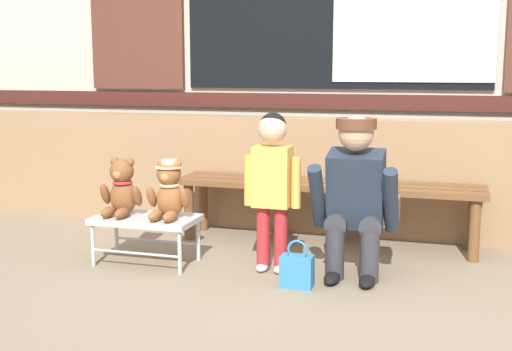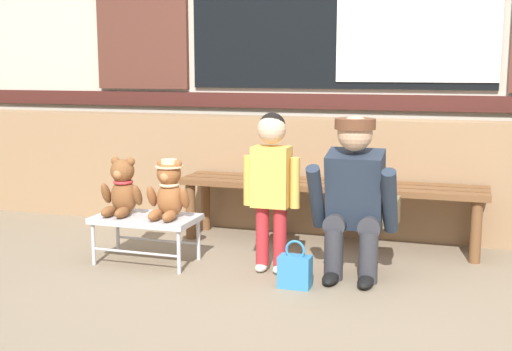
{
  "view_description": "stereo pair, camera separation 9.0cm",
  "coord_description": "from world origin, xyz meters",
  "px_view_note": "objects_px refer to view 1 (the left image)",
  "views": [
    {
      "loc": [
        0.92,
        -3.35,
        1.22
      ],
      "look_at": [
        -0.25,
        0.54,
        0.55
      ],
      "focal_mm": 46.34,
      "sensor_mm": 36.0,
      "label": 1
    },
    {
      "loc": [
        1.0,
        -3.33,
        1.22
      ],
      "look_at": [
        -0.25,
        0.54,
        0.55
      ],
      "focal_mm": 46.34,
      "sensor_mm": 36.0,
      "label": 2
    }
  ],
  "objects_px": {
    "small_display_bench": "(146,222)",
    "teddy_bear_plain": "(122,189)",
    "handbag_on_ground": "(297,270)",
    "teddy_bear_with_hat": "(169,191)",
    "child_standing": "(272,175)",
    "wooden_bench_long": "(327,192)",
    "adult_crouching": "(357,196)"
  },
  "relations": [
    {
      "from": "small_display_bench",
      "to": "teddy_bear_plain",
      "type": "bearing_deg",
      "value": 179.49
    },
    {
      "from": "small_display_bench",
      "to": "teddy_bear_plain",
      "type": "distance_m",
      "value": 0.25
    },
    {
      "from": "child_standing",
      "to": "handbag_on_ground",
      "type": "distance_m",
      "value": 0.59
    },
    {
      "from": "teddy_bear_plain",
      "to": "teddy_bear_with_hat",
      "type": "bearing_deg",
      "value": 0.13
    },
    {
      "from": "small_display_bench",
      "to": "child_standing",
      "type": "height_order",
      "value": "child_standing"
    },
    {
      "from": "wooden_bench_long",
      "to": "adult_crouching",
      "type": "height_order",
      "value": "adult_crouching"
    },
    {
      "from": "small_display_bench",
      "to": "handbag_on_ground",
      "type": "distance_m",
      "value": 1.04
    },
    {
      "from": "small_display_bench",
      "to": "adult_crouching",
      "type": "distance_m",
      "value": 1.32
    },
    {
      "from": "handbag_on_ground",
      "to": "small_display_bench",
      "type": "bearing_deg",
      "value": 170.14
    },
    {
      "from": "teddy_bear_with_hat",
      "to": "child_standing",
      "type": "height_order",
      "value": "child_standing"
    },
    {
      "from": "teddy_bear_with_hat",
      "to": "child_standing",
      "type": "xyz_separation_m",
      "value": [
        0.64,
        0.06,
        0.12
      ]
    },
    {
      "from": "wooden_bench_long",
      "to": "child_standing",
      "type": "height_order",
      "value": "child_standing"
    },
    {
      "from": "wooden_bench_long",
      "to": "child_standing",
      "type": "relative_size",
      "value": 2.19
    },
    {
      "from": "adult_crouching",
      "to": "wooden_bench_long",
      "type": "bearing_deg",
      "value": 114.36
    },
    {
      "from": "small_display_bench",
      "to": "child_standing",
      "type": "relative_size",
      "value": 0.67
    },
    {
      "from": "adult_crouching",
      "to": "handbag_on_ground",
      "type": "bearing_deg",
      "value": -134.88
    },
    {
      "from": "adult_crouching",
      "to": "handbag_on_ground",
      "type": "distance_m",
      "value": 0.56
    },
    {
      "from": "handbag_on_ground",
      "to": "teddy_bear_with_hat",
      "type": "bearing_deg",
      "value": 168.19
    },
    {
      "from": "adult_crouching",
      "to": "teddy_bear_with_hat",
      "type": "bearing_deg",
      "value": -174.46
    },
    {
      "from": "wooden_bench_long",
      "to": "teddy_bear_plain",
      "type": "relative_size",
      "value": 5.78
    },
    {
      "from": "small_display_bench",
      "to": "child_standing",
      "type": "xyz_separation_m",
      "value": [
        0.8,
        0.07,
        0.33
      ]
    },
    {
      "from": "adult_crouching",
      "to": "handbag_on_ground",
      "type": "height_order",
      "value": "adult_crouching"
    },
    {
      "from": "child_standing",
      "to": "teddy_bear_with_hat",
      "type": "bearing_deg",
      "value": -174.27
    },
    {
      "from": "teddy_bear_with_hat",
      "to": "child_standing",
      "type": "bearing_deg",
      "value": 5.73
    },
    {
      "from": "handbag_on_ground",
      "to": "child_standing",
      "type": "bearing_deg",
      "value": 131.14
    },
    {
      "from": "small_display_bench",
      "to": "handbag_on_ground",
      "type": "bearing_deg",
      "value": -9.86
    },
    {
      "from": "child_standing",
      "to": "handbag_on_ground",
      "type": "xyz_separation_m",
      "value": [
        0.21,
        -0.24,
        -0.5
      ]
    },
    {
      "from": "teddy_bear_with_hat",
      "to": "handbag_on_ground",
      "type": "height_order",
      "value": "teddy_bear_with_hat"
    },
    {
      "from": "teddy_bear_plain",
      "to": "teddy_bear_with_hat",
      "type": "height_order",
      "value": "same"
    },
    {
      "from": "wooden_bench_long",
      "to": "adult_crouching",
      "type": "xyz_separation_m",
      "value": [
        0.3,
        -0.66,
        0.11
      ]
    },
    {
      "from": "teddy_bear_plain",
      "to": "teddy_bear_with_hat",
      "type": "relative_size",
      "value": 1.0
    },
    {
      "from": "adult_crouching",
      "to": "small_display_bench",
      "type": "bearing_deg",
      "value": -175.05
    }
  ]
}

